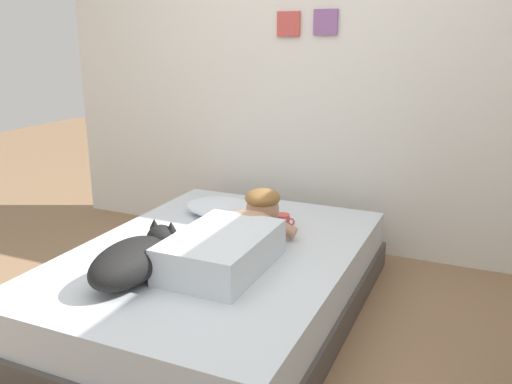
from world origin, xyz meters
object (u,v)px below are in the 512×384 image
bed (217,282)px  cell_phone (186,246)px  dog (134,259)px  person_lying (234,238)px  pillow (225,208)px  coffee_cup (283,220)px

bed → cell_phone: (-0.17, -0.03, 0.19)m
bed → dog: 0.59m
cell_phone → bed: bearing=9.4°
cell_phone → person_lying: bearing=-5.4°
bed → dog: size_ratio=3.50×
pillow → dog: 0.98m
dog → cell_phone: dog is taller
bed → cell_phone: size_ratio=14.37×
person_lying → dog: person_lying is taller
dog → cell_phone: bearing=90.0°
person_lying → cell_phone: size_ratio=6.57×
pillow → dog: (0.03, -0.98, 0.05)m
person_lying → coffee_cup: (0.05, 0.54, -0.07)m
bed → coffee_cup: coffee_cup is taller
pillow → person_lying: 0.66m
cell_phone → coffee_cup: bearing=54.3°
dog → coffee_cup: dog is taller
coffee_cup → dog: bearing=-110.8°
cell_phone → dog: bearing=-90.0°
pillow → dog: dog is taller
bed → person_lying: person_lying is taller
pillow → cell_phone: (0.04, -0.53, -0.05)m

